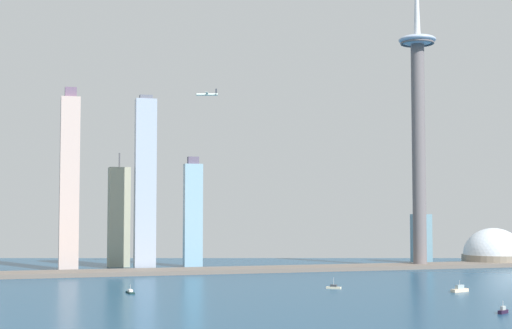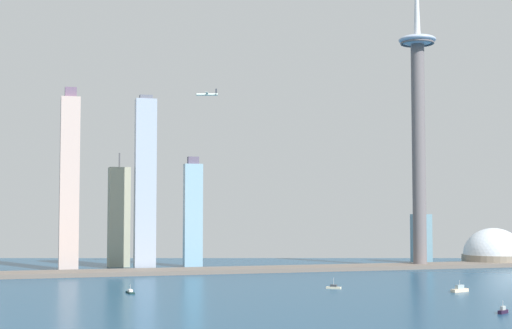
{
  "view_description": "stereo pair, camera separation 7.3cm",
  "coord_description": "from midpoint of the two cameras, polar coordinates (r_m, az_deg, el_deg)",
  "views": [
    {
      "loc": [
        -160.74,
        -288.45,
        61.46
      ],
      "look_at": [
        54.94,
        461.51,
        108.93
      ],
      "focal_mm": 53.77,
      "sensor_mm": 36.0,
      "label": 1
    },
    {
      "loc": [
        -160.67,
        -288.47,
        61.46
      ],
      "look_at": [
        54.94,
        461.51,
        108.93
      ],
      "focal_mm": 53.77,
      "sensor_mm": 36.0,
      "label": 2
    }
  ],
  "objects": [
    {
      "name": "observation_tower",
      "position": [
        866.29,
        11.97,
        3.92
      ],
      "size": [
        41.23,
        41.23,
        367.94
      ],
      "color": "#675F61",
      "rests_on": "ground"
    },
    {
      "name": "airplane",
      "position": [
        822.19,
        -3.68,
        5.23
      ],
      "size": [
        22.88,
        20.71,
        7.57
      ],
      "rotation": [
        0.0,
        0.0,
        2.84
      ],
      "color": "silver"
    },
    {
      "name": "boat_3",
      "position": [
        616.67,
        5.8,
        -9.07
      ],
      "size": [
        11.13,
        10.11,
        8.8
      ],
      "rotation": [
        0.0,
        0.0,
        5.58
      ],
      "color": "beige",
      "rests_on": "ground"
    },
    {
      "name": "skyscraper_5",
      "position": [
        846.65,
        -4.72,
        -3.69
      ],
      "size": [
        20.03,
        12.01,
        121.37
      ],
      "color": "#80AABF",
      "rests_on": "ground"
    },
    {
      "name": "waterfront_pier",
      "position": [
        773.79,
        -4.05,
        -7.88
      ],
      "size": [
        882.25,
        49.32,
        3.99
      ],
      "primitive_type": "cube",
      "color": "#685E55",
      "rests_on": "ground"
    },
    {
      "name": "boat_4",
      "position": [
        587.07,
        -9.34,
        -9.34
      ],
      "size": [
        5.55,
        13.09,
        6.76
      ],
      "rotation": [
        0.0,
        0.0,
        4.85
      ],
      "color": "#122A28",
      "rests_on": "ground"
    },
    {
      "name": "skyscraper_2",
      "position": [
        815.45,
        -13.72,
        -1.26
      ],
      "size": [
        19.48,
        22.08,
        189.8
      ],
      "color": "#C3A99F",
      "rests_on": "ground"
    },
    {
      "name": "skyscraper_4",
      "position": [
        798.44,
        -8.25,
        -1.43
      ],
      "size": [
        21.49,
        13.7,
        181.68
      ],
      "color": "#9DABC1",
      "rests_on": "ground"
    },
    {
      "name": "skyscraper_0",
      "position": [
        931.91,
        12.19,
        -5.41
      ],
      "size": [
        16.37,
        24.35,
        57.74
      ],
      "color": "#648C9E",
      "rests_on": "ground"
    },
    {
      "name": "skyscraper_3",
      "position": [
        866.05,
        -10.17,
        -3.85
      ],
      "size": [
        23.15,
        22.23,
        126.16
      ],
      "color": "#A0A086",
      "rests_on": "ground"
    },
    {
      "name": "boat_5",
      "position": [
        490.48,
        17.9,
        -10.32
      ],
      "size": [
        9.62,
        7.34,
        7.6
      ],
      "rotation": [
        0.0,
        0.0,
        3.71
      ],
      "color": "black",
      "rests_on": "ground"
    },
    {
      "name": "stadium_dome",
      "position": [
        932.23,
        17.27,
        -6.48
      ],
      "size": [
        72.49,
        72.49,
        61.27
      ],
      "color": "gray",
      "rests_on": "ground"
    },
    {
      "name": "boat_0",
      "position": [
        609.73,
        14.91,
        -8.97
      ],
      "size": [
        16.73,
        9.7,
        8.72
      ],
      "rotation": [
        0.0,
        0.0,
        0.36
      ],
      "color": "beige",
      "rests_on": "ground"
    }
  ]
}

